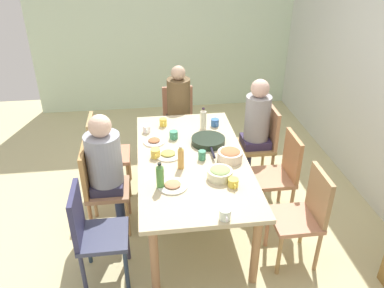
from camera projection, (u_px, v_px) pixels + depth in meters
name	position (u px, v px, depth m)	size (l,w,h in m)	color
ground_plane	(192.00, 218.00, 4.00)	(6.92, 6.92, 0.00)	#C3BA8A
wall_left	(167.00, 27.00, 5.91)	(0.12, 4.12, 2.60)	silver
dining_table	(192.00, 165.00, 3.68)	(1.92, 1.02, 0.73)	#C4B28D
chair_0	(104.00, 150.00, 4.21)	(0.40, 0.40, 0.90)	#B4795B
chair_1	(92.00, 230.00, 3.10)	(0.40, 0.40, 0.90)	#373C56
chair_2	(280.00, 171.00, 3.85)	(0.40, 0.40, 0.90)	#AD7856
chair_3	(262.00, 140.00, 4.41)	(0.40, 0.40, 0.90)	#AA8651
person_3	(256.00, 123.00, 4.29)	(0.30, 0.30, 1.24)	#292948
chair_4	(179.00, 118.00, 4.91)	(0.40, 0.40, 0.90)	tan
person_4	(179.00, 106.00, 4.73)	(0.30, 0.30, 1.22)	#493D47
chair_5	(99.00, 184.00, 3.65)	(0.40, 0.40, 0.90)	#A57657
person_5	(106.00, 163.00, 3.55)	(0.32, 0.32, 1.23)	#343952
chair_6	(305.00, 212.00, 3.30)	(0.40, 0.40, 0.90)	#B27859
plate_0	(154.00, 141.00, 3.90)	(0.22, 0.22, 0.04)	silver
plate_1	(173.00, 185.00, 3.23)	(0.25, 0.25, 0.04)	silver
plate_2	(168.00, 154.00, 3.68)	(0.25, 0.25, 0.04)	white
bowl_0	(220.00, 173.00, 3.33)	(0.22, 0.22, 0.10)	beige
bowl_1	(230.00, 155.00, 3.59)	(0.23, 0.23, 0.11)	beige
serving_pan	(208.00, 141.00, 3.87)	(0.52, 0.34, 0.06)	black
cup_0	(225.00, 214.00, 2.86)	(0.12, 0.09, 0.09)	white
cup_1	(215.00, 123.00, 4.21)	(0.12, 0.09, 0.08)	#3362A7
cup_2	(202.00, 155.00, 3.60)	(0.11, 0.07, 0.09)	#3D8263
cup_3	(163.00, 122.00, 4.21)	(0.11, 0.08, 0.09)	gold
cup_4	(233.00, 183.00, 3.23)	(0.12, 0.09, 0.07)	yellow
cup_5	(174.00, 135.00, 3.96)	(0.12, 0.09, 0.08)	#3E8C6A
cup_6	(156.00, 153.00, 3.63)	(0.13, 0.09, 0.08)	#E2BF4D
cup_7	(147.00, 129.00, 4.08)	(0.11, 0.08, 0.07)	white
bottle_0	(160.00, 176.00, 3.18)	(0.06, 0.06, 0.24)	#4A8838
bottle_1	(181.00, 158.00, 3.44)	(0.06, 0.06, 0.23)	#C78F45
bottle_2	(203.00, 119.00, 4.11)	(0.06, 0.06, 0.24)	silver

